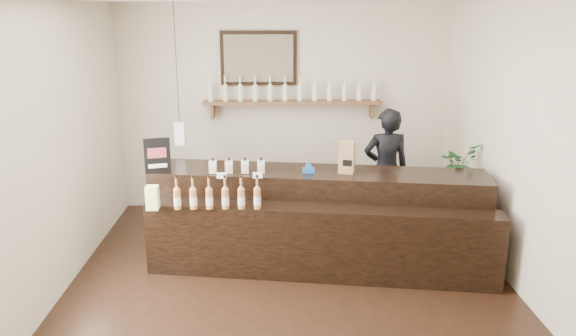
% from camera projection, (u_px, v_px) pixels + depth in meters
% --- Properties ---
extents(ground, '(5.00, 5.00, 0.00)m').
position_uv_depth(ground, '(290.00, 287.00, 5.68)').
color(ground, black).
rests_on(ground, ground).
extents(room_shell, '(5.00, 5.00, 5.00)m').
position_uv_depth(room_shell, '(290.00, 121.00, 5.22)').
color(room_shell, beige).
rests_on(room_shell, ground).
extents(back_wall_decor, '(2.66, 0.96, 1.69)m').
position_uv_depth(back_wall_decor, '(274.00, 83.00, 7.48)').
color(back_wall_decor, brown).
rests_on(back_wall_decor, ground).
extents(counter, '(3.70, 1.50, 1.19)m').
position_uv_depth(counter, '(317.00, 222.00, 6.10)').
color(counter, black).
rests_on(counter, ground).
extents(promo_sign, '(0.27, 0.09, 0.38)m').
position_uv_depth(promo_sign, '(157.00, 156.00, 5.96)').
color(promo_sign, black).
rests_on(promo_sign, counter).
extents(paper_bag, '(0.19, 0.16, 0.35)m').
position_uv_depth(paper_bag, '(347.00, 157.00, 5.97)').
color(paper_bag, olive).
rests_on(paper_bag, counter).
extents(tape_dispenser, '(0.13, 0.05, 0.11)m').
position_uv_depth(tape_dispenser, '(309.00, 169.00, 6.00)').
color(tape_dispenser, blue).
rests_on(tape_dispenser, counter).
extents(side_cabinet, '(0.50, 0.59, 0.74)m').
position_uv_depth(side_cabinet, '(455.00, 213.00, 6.69)').
color(side_cabinet, brown).
rests_on(side_cabinet, ground).
extents(potted_plant, '(0.58, 0.57, 0.48)m').
position_uv_depth(potted_plant, '(459.00, 164.00, 6.52)').
color(potted_plant, '#245C27').
rests_on(potted_plant, side_cabinet).
extents(shopkeeper, '(0.67, 0.46, 1.76)m').
position_uv_depth(shopkeeper, '(386.00, 162.00, 6.96)').
color(shopkeeper, black).
rests_on(shopkeeper, ground).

